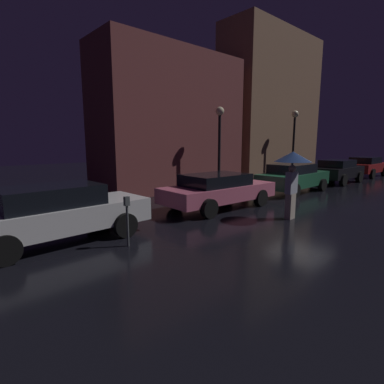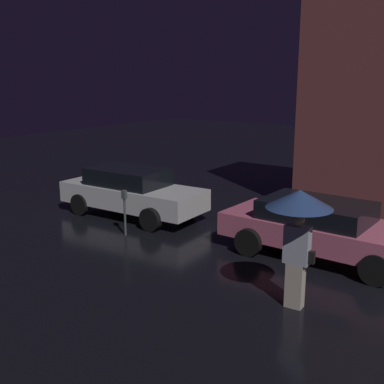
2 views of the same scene
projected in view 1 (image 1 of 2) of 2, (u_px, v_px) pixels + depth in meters
ground_plane at (302, 200)px, 13.09m from camera, size 60.00×60.00×0.00m
building_facade_left at (171, 122)px, 15.85m from camera, size 8.20×3.00×7.10m
building_facade_right at (271, 106)px, 21.70m from camera, size 8.65×3.00×10.06m
parked_car_white at (57, 212)px, 7.50m from camera, size 4.51×1.89×1.44m
parked_car_pink at (218, 189)px, 11.38m from camera, size 4.71×2.05×1.31m
parked_car_green at (293, 177)px, 15.00m from camera, size 4.45×1.96×1.42m
parked_car_black at (338, 170)px, 18.36m from camera, size 4.00×1.91×1.41m
parked_car_red at (365, 166)px, 21.77m from camera, size 4.02×1.94×1.41m
pedestrian_with_umbrella at (292, 165)px, 9.57m from camera, size 1.17×1.17×2.19m
parking_meter at (127, 216)px, 7.14m from camera, size 0.12×0.10×1.22m
street_lamp_near at (219, 133)px, 14.69m from camera, size 0.42×0.42×4.18m
street_lamp_far at (294, 131)px, 19.43m from camera, size 0.45×0.45×4.49m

